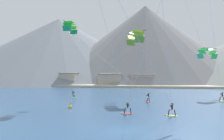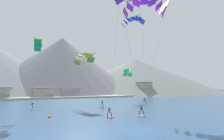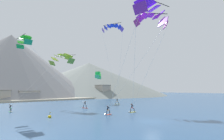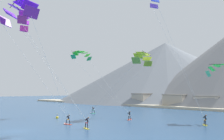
% 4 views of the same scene
% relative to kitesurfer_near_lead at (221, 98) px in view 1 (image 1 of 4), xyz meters
% --- Properties ---
extents(ground_plane, '(400.00, 400.00, 0.00)m').
position_rel_kitesurfer_near_lead_xyz_m(ground_plane, '(-15.99, -24.20, -0.58)').
color(ground_plane, navy).
extents(kitesurfer_near_lead, '(1.40, 1.61, 1.83)m').
position_rel_kitesurfer_near_lead_xyz_m(kitesurfer_near_lead, '(0.00, 0.00, 0.00)').
color(kitesurfer_near_lead, yellow).
rests_on(kitesurfer_near_lead, ground).
extents(kitesurfer_near_trail, '(1.78, 0.88, 1.80)m').
position_rel_kitesurfer_near_lead_xyz_m(kitesurfer_near_trail, '(-10.83, -15.74, -0.00)').
color(kitesurfer_near_trail, yellow).
rests_on(kitesurfer_near_trail, ground).
extents(kitesurfer_mid_center, '(0.98, 1.77, 1.78)m').
position_rel_kitesurfer_near_lead_xyz_m(kitesurfer_mid_center, '(-13.56, -2.81, -0.04)').
color(kitesurfer_mid_center, '#E54C33').
rests_on(kitesurfer_mid_center, ground).
extents(kitesurfer_far_left, '(1.78, 0.68, 1.72)m').
position_rel_kitesurfer_near_lead_xyz_m(kitesurfer_far_left, '(-16.64, -15.08, -0.08)').
color(kitesurfer_far_left, '#E54C33').
rests_on(kitesurfer_far_left, ground).
extents(kitesurfer_far_right, '(0.60, 1.74, 1.64)m').
position_rel_kitesurfer_near_lead_xyz_m(kitesurfer_far_right, '(-28.70, 0.75, -0.13)').
color(kitesurfer_far_right, '#33B266').
rests_on(kitesurfer_far_right, ground).
extents(parafoil_kite_mid_center, '(15.18, 5.43, 13.49)m').
position_rel_kitesurfer_near_lead_xyz_m(parafoil_kite_mid_center, '(-27.94, -3.33, 13.41)').
color(parafoil_kite_mid_center, '#18965C').
extents(parafoil_kite_far_right, '(14.77, 8.46, 12.89)m').
position_rel_kitesurfer_near_lead_xyz_m(parafoil_kite_far_right, '(-16.20, 4.80, 12.45)').
color(parafoil_kite_far_right, olive).
extents(parafoil_kite_distant_high_outer, '(5.36, 5.38, 2.37)m').
position_rel_kitesurfer_near_lead_xyz_m(parafoil_kite_distant_high_outer, '(-0.32, 8.94, 9.20)').
color(parafoil_kite_distant_high_outer, '#3FC47D').
extents(race_marker_buoy, '(0.56, 0.56, 1.02)m').
position_rel_kitesurfer_near_lead_xyz_m(race_marker_buoy, '(-25.66, -11.23, -0.42)').
color(race_marker_buoy, yellow).
rests_on(race_marker_buoy, ground).
extents(shoreline_strip, '(180.00, 10.00, 0.70)m').
position_rel_kitesurfer_near_lead_xyz_m(shoreline_strip, '(-15.99, 32.89, -0.23)').
color(shoreline_strip, beige).
rests_on(shoreline_strip, ground).
extents(shore_building_harbour_front, '(5.68, 5.85, 4.55)m').
position_rel_kitesurfer_near_lead_xyz_m(shore_building_harbour_front, '(-40.18, 34.86, 1.71)').
color(shore_building_harbour_front, '#A89E8E').
rests_on(shore_building_harbour_front, ground).
extents(shore_building_promenade_mid, '(7.67, 6.66, 4.34)m').
position_rel_kitesurfer_near_lead_xyz_m(shore_building_promenade_mid, '(-25.77, 35.41, 1.60)').
color(shore_building_promenade_mid, '#A89E8E').
rests_on(shore_building_promenade_mid, ground).
extents(shore_building_quay_east, '(8.06, 5.42, 4.05)m').
position_rel_kitesurfer_near_lead_xyz_m(shore_building_quay_east, '(-15.12, 36.09, 1.46)').
color(shore_building_quay_east, '#B7AD9E').
rests_on(shore_building_quay_east, ground).
extents(mountain_peak_west_ridge, '(98.66, 98.66, 37.62)m').
position_rel_kitesurfer_near_lead_xyz_m(mountain_peak_west_ridge, '(-13.89, 78.37, 18.23)').
color(mountain_peak_west_ridge, gray).
rests_on(mountain_peak_west_ridge, ground).
extents(mountain_peak_east_shoulder, '(121.58, 121.58, 33.40)m').
position_rel_kitesurfer_near_lead_xyz_m(mountain_peak_east_shoulder, '(-61.55, 84.44, 16.12)').
color(mountain_peak_east_shoulder, slate).
rests_on(mountain_peak_east_shoulder, ground).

